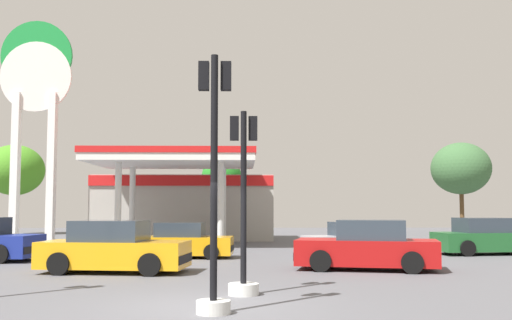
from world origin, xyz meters
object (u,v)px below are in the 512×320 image
Objects in this scene: traffic_signal_0 at (214,203)px; tree_0 at (15,170)px; traffic_signal_1 at (244,223)px; car_5 at (367,247)px; tree_1 at (222,176)px; tree_2 at (461,169)px; station_pole_sign at (35,101)px; car_2 at (353,241)px; car_3 at (183,242)px; car_1 at (114,249)px; car_0 at (486,238)px.

traffic_signal_0 is 36.06m from tree_0.
traffic_signal_1 is 34.25m from tree_0.
tree_1 reaches higher than car_5.
tree_2 is (32.61, 0.02, 0.17)m from tree_0.
station_pole_sign reaches higher than tree_1.
tree_2 reaches higher than car_2.
car_3 is (9.23, -9.47, -7.29)m from station_pole_sign.
traffic_signal_1 is (4.00, -4.79, 0.92)m from car_1.
car_0 is at bearing -34.35° from tree_0.
car_0 is at bearing -57.62° from tree_1.
traffic_signal_0 is 2.51m from traffic_signal_1.
traffic_signal_0 is at bearing -103.53° from traffic_signal_1.
car_2 is 5.26m from car_5.
traffic_signal_0 reaches higher than car_2.
traffic_signal_0 is (-5.08, -13.01, 1.47)m from car_2.
station_pole_sign is 29.73m from tree_2.
car_5 is at bearing -95.48° from car_2.
car_0 is (21.96, -8.04, -7.22)m from station_pole_sign.
car_3 is 0.83× the size of car_5.
car_1 is at bearing -155.02° from car_0.
station_pole_sign is at bearing 159.89° from car_0.
tree_1 is (2.44, 25.46, 3.53)m from car_1.
tree_1 reaches higher than car_3.
traffic_signal_0 is (-4.58, -7.78, 1.38)m from car_5.
car_0 is 12.80m from car_3.
car_1 is 10.31m from car_2.
tree_1 is at bearing 87.68° from car_3.
traffic_signal_0 is at bearing -81.74° from car_3.
station_pole_sign is 2.23× the size of tree_1.
car_2 is 20.87m from tree_1.
traffic_signal_1 is (0.58, 2.40, -0.46)m from traffic_signal_0.
car_3 is (-12.72, -1.43, -0.07)m from car_0.
tree_0 is at bearing 137.56° from car_2.
tree_0 is (-16.53, 29.84, 2.99)m from traffic_signal_1.
car_5 is at bearing -42.14° from station_pole_sign.
tree_0 is (-21.03, 19.23, 4.00)m from car_2.
tree_1 is at bearing 91.73° from traffic_signal_0.
tree_0 reaches higher than car_5.
traffic_signal_0 is at bearing -88.27° from tree_1.
traffic_signal_0 is (3.43, -7.19, 1.38)m from car_1.
tree_2 is at bearing 72.66° from car_0.
car_3 is at bearing 98.26° from traffic_signal_0.
car_5 is at bearing -116.27° from tree_2.
station_pole_sign is at bearing 117.34° from car_1.
station_pole_sign is 2.96× the size of car_2.
tree_1 is at bearing 122.38° from car_0.
car_5 is at bearing 4.22° from car_1.
car_3 is at bearing 103.35° from traffic_signal_1.
car_5 is (15.62, -14.13, -7.19)m from station_pole_sign.
car_2 is 0.84× the size of traffic_signal_0.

